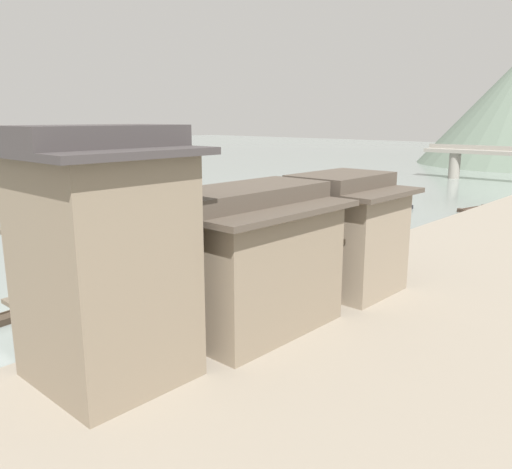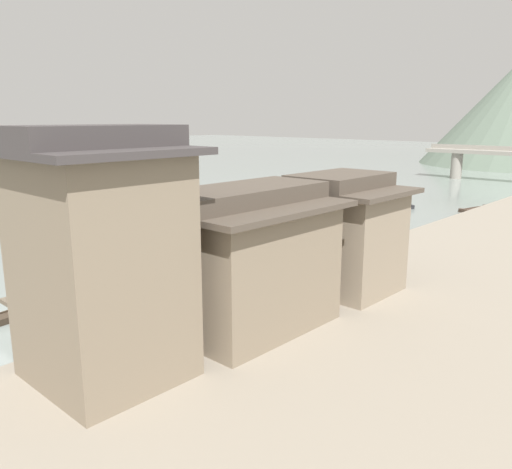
{
  "view_description": "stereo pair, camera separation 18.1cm",
  "coord_description": "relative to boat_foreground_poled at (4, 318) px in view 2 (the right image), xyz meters",
  "views": [
    {
      "loc": [
        26.23,
        -8.46,
        9.84
      ],
      "look_at": [
        2.94,
        16.95,
        2.03
      ],
      "focal_mm": 36.32,
      "sensor_mm": 36.0,
      "label": 1
    },
    {
      "loc": [
        26.36,
        -8.34,
        9.84
      ],
      "look_at": [
        2.94,
        16.95,
        2.03
      ],
      "focal_mm": 36.32,
      "sensor_mm": 36.0,
      "label": 2
    }
  ],
  "objects": [
    {
      "name": "mooring_post_dock_mid",
      "position": [
        6.94,
        15.41,
        1.13
      ],
      "size": [
        0.2,
        0.2,
        0.85
      ],
      "primitive_type": "cylinder",
      "color": "#473828",
      "rests_on": "riverbank_right"
    },
    {
      "name": "boat_moored_far",
      "position": [
        -5.54,
        20.74,
        0.01
      ],
      "size": [
        3.63,
        3.71,
        0.5
      ],
      "color": "brown",
      "rests_on": "ground"
    },
    {
      "name": "house_waterfront_tall",
      "position": [
        10.45,
        13.52,
        3.72
      ],
      "size": [
        6.95,
        5.42,
        6.14
      ],
      "color": "gray",
      "rests_on": "riverbank_right"
    },
    {
      "name": "boat_midriver_drifting",
      "position": [
        4.74,
        5.69,
        -0.03
      ],
      "size": [
        1.1,
        4.62,
        0.38
      ],
      "color": "brown",
      "rests_on": "ground"
    },
    {
      "name": "boat_moored_nearest",
      "position": [
        5.16,
        26.61,
        0.07
      ],
      "size": [
        1.7,
        4.83,
        0.68
      ],
      "color": "brown",
      "rests_on": "ground"
    },
    {
      "name": "boatman_person",
      "position": [
        -0.15,
        1.16,
        1.33
      ],
      "size": [
        0.57,
        0.27,
        3.04
      ],
      "color": "black",
      "rests_on": "boat_foreground_poled"
    },
    {
      "name": "house_waterfront_second",
      "position": [
        10.29,
        6.44,
        3.7
      ],
      "size": [
        6.64,
        7.82,
        6.14
      ],
      "color": "#7F705B",
      "rests_on": "riverbank_right"
    },
    {
      "name": "house_waterfront_nearest",
      "position": [
        10.03,
        -0.25,
        5.02
      ],
      "size": [
        6.13,
        5.52,
        8.74
      ],
      "color": "#7F705B",
      "rests_on": "riverbank_right"
    },
    {
      "name": "boat_upstream_distant",
      "position": [
        4.51,
        16.93,
        0.0
      ],
      "size": [
        1.8,
        4.91,
        0.48
      ],
      "color": "#33281E",
      "rests_on": "ground"
    },
    {
      "name": "mooring_post_dock_near",
      "position": [
        6.94,
        7.07,
        1.08
      ],
      "size": [
        0.2,
        0.2,
        0.75
      ],
      "primitive_type": "cylinder",
      "color": "#473828",
      "rests_on": "riverbank_right"
    },
    {
      "name": "boat_moored_second",
      "position": [
        2.22,
        35.5,
        0.12
      ],
      "size": [
        4.38,
        5.06,
        0.82
      ],
      "color": "brown",
      "rests_on": "ground"
    },
    {
      "name": "stone_bridge",
      "position": [
        -0.91,
        76.02,
        3.42
      ],
      "size": [
        24.87,
        2.4,
        5.48
      ],
      "color": "gray",
      "rests_on": "ground"
    },
    {
      "name": "boat_foreground_poled",
      "position": [
        0.0,
        0.0,
        0.0
      ],
      "size": [
        1.56,
        4.76,
        0.48
      ],
      "color": "#33281E",
      "rests_on": "ground"
    },
    {
      "name": "boat_midriver_upstream",
      "position": [
        -7.08,
        25.52,
        0.11
      ],
      "size": [
        3.84,
        0.95,
        0.71
      ],
      "color": "#423328",
      "rests_on": "ground"
    },
    {
      "name": "boat_moored_third",
      "position": [
        5.31,
        47.52,
        -0.03
      ],
      "size": [
        1.88,
        4.75,
        0.39
      ],
      "color": "#423328",
      "rests_on": "ground"
    },
    {
      "name": "boat_crossing_west",
      "position": [
        -1.68,
        42.26,
        0.07
      ],
      "size": [
        3.62,
        4.37,
        0.67
      ],
      "color": "#232326",
      "rests_on": "ground"
    }
  ]
}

